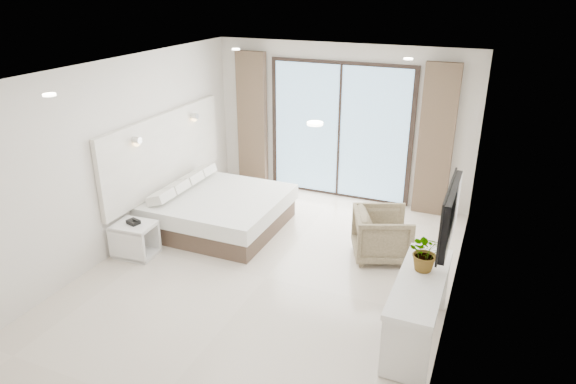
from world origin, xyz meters
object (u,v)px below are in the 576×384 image
at_px(bed, 218,210).
at_px(console_desk, 419,296).
at_px(armchair, 382,232).
at_px(nightstand, 136,240).

xyz_separation_m(bed, console_desk, (3.38, -1.59, 0.27)).
relative_size(console_desk, armchair, 1.99).
xyz_separation_m(nightstand, console_desk, (3.99, -0.33, 0.31)).
relative_size(nightstand, armchair, 0.74).
distance_m(nightstand, armchair, 3.48).
xyz_separation_m(bed, nightstand, (-0.61, -1.26, -0.04)).
distance_m(bed, console_desk, 3.75).
bearing_deg(nightstand, console_desk, -9.06).
xyz_separation_m(console_desk, armchair, (-0.77, 1.65, -0.17)).
bearing_deg(nightstand, bed, 59.69).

